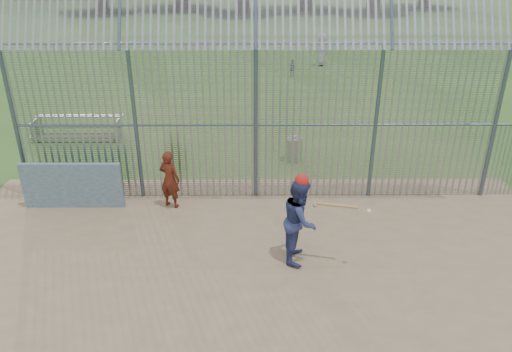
{
  "coord_description": "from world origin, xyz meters",
  "views": [
    {
      "loc": [
        -0.05,
        -8.29,
        6.19
      ],
      "look_at": [
        0.0,
        2.0,
        1.3
      ],
      "focal_mm": 35.0,
      "sensor_mm": 36.0,
      "label": 1
    }
  ],
  "objects_px": {
    "trash_can": "(294,149)",
    "bleacher": "(78,128)",
    "onlooker": "(170,179)",
    "dugout_wall": "(72,185)",
    "batter": "(300,220)"
  },
  "relations": [
    {
      "from": "trash_can",
      "to": "bleacher",
      "type": "height_order",
      "value": "trash_can"
    },
    {
      "from": "onlooker",
      "to": "trash_can",
      "type": "relative_size",
      "value": 1.84
    },
    {
      "from": "dugout_wall",
      "to": "trash_can",
      "type": "distance_m",
      "value": 6.5
    },
    {
      "from": "onlooker",
      "to": "trash_can",
      "type": "bearing_deg",
      "value": -115.94
    },
    {
      "from": "batter",
      "to": "bleacher",
      "type": "relative_size",
      "value": 0.61
    },
    {
      "from": "onlooker",
      "to": "bleacher",
      "type": "xyz_separation_m",
      "value": [
        -3.89,
        4.82,
        -0.36
      ]
    },
    {
      "from": "batter",
      "to": "onlooker",
      "type": "relative_size",
      "value": 1.22
    },
    {
      "from": "trash_can",
      "to": "bleacher",
      "type": "relative_size",
      "value": 0.27
    },
    {
      "from": "batter",
      "to": "bleacher",
      "type": "height_order",
      "value": "batter"
    },
    {
      "from": "onlooker",
      "to": "bleacher",
      "type": "relative_size",
      "value": 0.5
    },
    {
      "from": "batter",
      "to": "onlooker",
      "type": "height_order",
      "value": "batter"
    },
    {
      "from": "trash_can",
      "to": "bleacher",
      "type": "bearing_deg",
      "value": 165.39
    },
    {
      "from": "onlooker",
      "to": "bleacher",
      "type": "distance_m",
      "value": 6.2
    },
    {
      "from": "trash_can",
      "to": "batter",
      "type": "bearing_deg",
      "value": -93.02
    },
    {
      "from": "onlooker",
      "to": "dugout_wall",
      "type": "bearing_deg",
      "value": 23.5
    }
  ]
}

